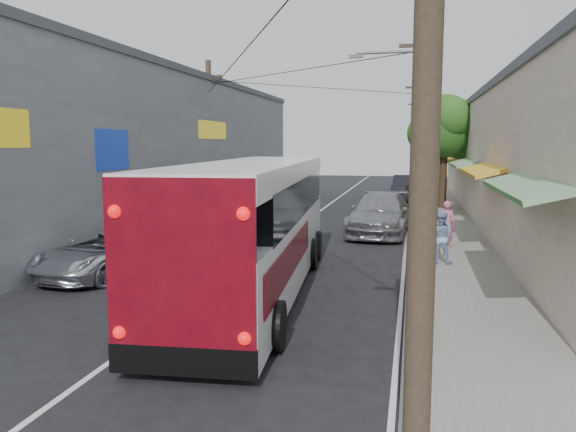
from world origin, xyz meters
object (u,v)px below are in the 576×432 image
object	(u,v)px
jeepney	(103,253)
pedestrian_near	(446,223)
parked_suv	(380,214)
parked_car_mid	(402,203)
parked_car_far	(405,186)
coach_bus	(255,225)
pedestrian_far	(440,237)

from	to	relation	value
jeepney	pedestrian_near	world-z (taller)	pedestrian_near
parked_suv	parked_car_mid	distance (m)	6.42
jeepney	parked_suv	world-z (taller)	parked_suv
parked_suv	parked_car_far	distance (m)	16.66
coach_bus	pedestrian_near	xyz separation A→B (m)	(5.14, 7.12, -0.79)
coach_bus	parked_car_mid	bearing A→B (deg)	73.80
parked_car_mid	coach_bus	bearing A→B (deg)	-94.76
jeepney	pedestrian_far	xyz separation A→B (m)	(9.63, 3.22, 0.29)
coach_bus	parked_car_far	world-z (taller)	coach_bus
jeepney	coach_bus	bearing A→B (deg)	-3.08
parked_car_mid	parked_suv	bearing A→B (deg)	-90.29
parked_car_mid	pedestrian_far	distance (m)	12.57
parked_suv	pedestrian_far	xyz separation A→B (m)	(2.18, -6.12, 0.08)
parked_car_mid	pedestrian_far	bearing A→B (deg)	-76.84
jeepney	parked_car_far	bearing A→B (deg)	79.08
pedestrian_near	coach_bus	bearing A→B (deg)	68.36
jeepney	parked_suv	xyz separation A→B (m)	(7.45, 9.35, 0.20)
coach_bus	pedestrian_far	world-z (taller)	coach_bus
coach_bus	parked_suv	world-z (taller)	coach_bus
coach_bus	parked_car_mid	world-z (taller)	coach_bus
coach_bus	parked_car_far	bearing A→B (deg)	78.20
pedestrian_far	parked_car_mid	bearing A→B (deg)	-76.78
coach_bus	parked_suv	bearing A→B (deg)	71.07
pedestrian_near	pedestrian_far	size ratio (longest dim) A/B	1.02
jeepney	parked_suv	bearing A→B (deg)	58.14
parked_suv	parked_car_far	xyz separation A→B (m)	(0.80, 16.64, -0.05)
jeepney	parked_suv	distance (m)	11.96
jeepney	pedestrian_near	distance (m)	11.80
parked_suv	pedestrian_near	xyz separation A→B (m)	(2.53, -3.07, 0.10)
coach_bus	parked_suv	xyz separation A→B (m)	(2.61, 10.18, -0.89)
jeepney	parked_car_far	xyz separation A→B (m)	(8.25, 25.99, 0.15)
pedestrian_near	parked_car_far	bearing A→B (deg)	-70.80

